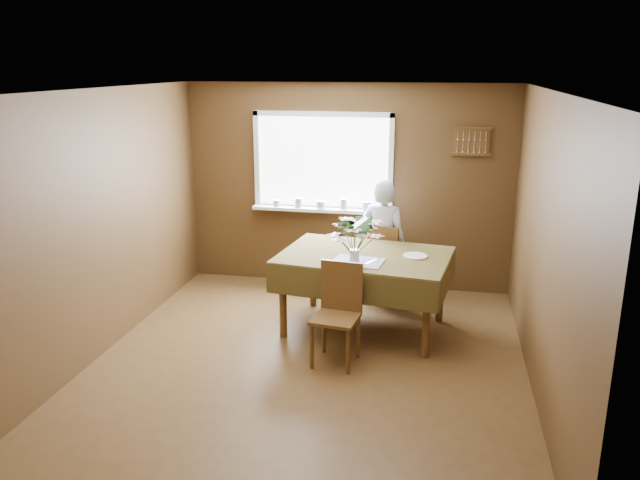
% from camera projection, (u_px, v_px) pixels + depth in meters
% --- Properties ---
extents(floor, '(4.50, 4.50, 0.00)m').
position_uv_depth(floor, '(309.00, 363.00, 5.86)').
color(floor, '#4D341A').
rests_on(floor, ground).
extents(ceiling, '(4.50, 4.50, 0.00)m').
position_uv_depth(ceiling, '(307.00, 90.00, 5.17)').
color(ceiling, white).
rests_on(ceiling, wall_back).
extents(wall_back, '(4.00, 0.00, 4.00)m').
position_uv_depth(wall_back, '(347.00, 187.00, 7.64)').
color(wall_back, brown).
rests_on(wall_back, floor).
extents(wall_front, '(4.00, 0.00, 4.00)m').
position_uv_depth(wall_front, '(220.00, 343.00, 3.39)').
color(wall_front, brown).
rests_on(wall_front, floor).
extents(wall_left, '(0.00, 4.50, 4.50)m').
position_uv_depth(wall_left, '(102.00, 224.00, 5.89)').
color(wall_left, brown).
rests_on(wall_left, floor).
extents(wall_right, '(0.00, 4.50, 4.50)m').
position_uv_depth(wall_right, '(544.00, 248.00, 5.14)').
color(wall_right, brown).
rests_on(wall_right, floor).
extents(window_assembly, '(1.72, 0.20, 1.22)m').
position_uv_depth(window_assembly, '(323.00, 179.00, 7.61)').
color(window_assembly, white).
rests_on(window_assembly, wall_back).
extents(spoon_rack, '(0.44, 0.05, 0.33)m').
position_uv_depth(spoon_rack, '(472.00, 141.00, 7.17)').
color(spoon_rack, brown).
rests_on(spoon_rack, wall_back).
extents(dining_table, '(1.85, 1.38, 0.84)m').
position_uv_depth(dining_table, '(365.00, 264.00, 6.42)').
color(dining_table, brown).
rests_on(dining_table, floor).
extents(chair_far, '(0.53, 0.53, 0.95)m').
position_uv_depth(chair_far, '(385.00, 260.00, 7.20)').
color(chair_far, brown).
rests_on(chair_far, floor).
extents(chair_near, '(0.45, 0.45, 0.94)m').
position_uv_depth(chair_near, '(338.00, 308.00, 5.80)').
color(chair_near, brown).
rests_on(chair_near, floor).
extents(seated_woman, '(0.59, 0.43, 1.47)m').
position_uv_depth(seated_woman, '(382.00, 243.00, 7.13)').
color(seated_woman, white).
rests_on(seated_woman, floor).
extents(flower_bouquet, '(0.51, 0.51, 0.44)m').
position_uv_depth(flower_bouquet, '(355.00, 234.00, 6.07)').
color(flower_bouquet, white).
rests_on(flower_bouquet, dining_table).
extents(side_plate, '(0.30, 0.30, 0.01)m').
position_uv_depth(side_plate, '(415.00, 256.00, 6.31)').
color(side_plate, white).
rests_on(side_plate, dining_table).
extents(table_knife, '(0.14, 0.22, 0.00)m').
position_uv_depth(table_knife, '(373.00, 261.00, 6.14)').
color(table_knife, silver).
rests_on(table_knife, dining_table).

